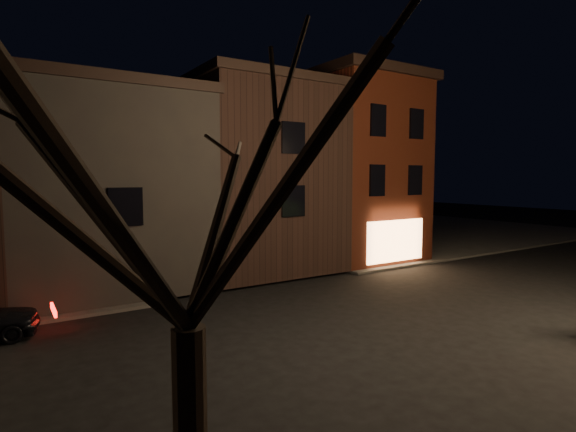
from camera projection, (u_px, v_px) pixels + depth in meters
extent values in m
plane|color=black|center=(345.00, 320.00, 15.03)|extent=(120.00, 120.00, 0.00)
cube|color=#2D2B28|center=(372.00, 227.00, 42.56)|extent=(30.00, 30.00, 0.12)
cube|color=#4D1A0D|center=(347.00, 171.00, 26.86)|extent=(6.00, 8.00, 10.00)
cube|color=black|center=(348.00, 82.00, 26.40)|extent=(6.50, 8.50, 0.50)
cube|color=#EDA86A|center=(396.00, 241.00, 23.79)|extent=(4.00, 0.12, 2.20)
cube|color=black|center=(242.00, 180.00, 24.24)|extent=(7.00, 10.00, 9.00)
cube|color=black|center=(241.00, 92.00, 23.83)|extent=(7.30, 10.30, 0.40)
cube|color=black|center=(99.00, 192.00, 20.38)|extent=(7.50, 10.00, 8.00)
cube|color=black|center=(96.00, 98.00, 20.01)|extent=(7.80, 10.30, 0.40)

